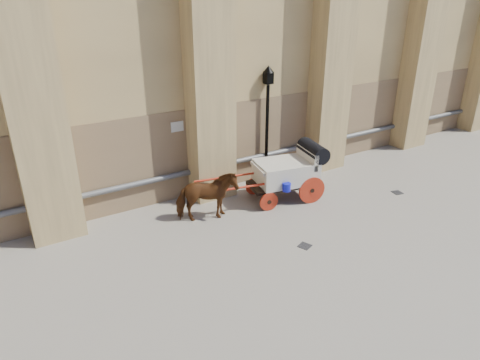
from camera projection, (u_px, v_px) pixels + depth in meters
ground at (302, 233)px, 12.40m from camera, size 90.00×90.00×0.00m
horse at (207, 197)px, 12.82m from camera, size 1.98×1.28×1.54m
carriage at (290, 170)px, 14.13m from camera, size 4.40×1.96×1.86m
street_lamp at (267, 121)px, 15.10m from camera, size 0.39×0.39×4.14m
drain_grate_near at (305, 246)px, 11.76m from camera, size 0.42×0.42×0.01m
drain_grate_far at (397, 192)px, 14.87m from camera, size 0.38×0.38×0.01m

